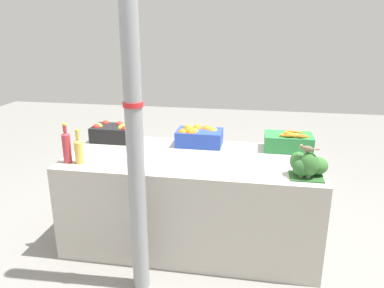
# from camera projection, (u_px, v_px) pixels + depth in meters

# --- Properties ---
(ground_plane) EXTENTS (10.00, 10.00, 0.00)m
(ground_plane) POSITION_uv_depth(u_px,v_px,m) (192.00, 240.00, 3.12)
(ground_plane) COLOR gray
(market_table) EXTENTS (1.94, 0.87, 0.74)m
(market_table) POSITION_uv_depth(u_px,v_px,m) (192.00, 199.00, 3.01)
(market_table) COLOR #B7B2A8
(market_table) RESTS_ON ground_plane
(support_pole) EXTENTS (0.12, 0.12, 2.31)m
(support_pole) POSITION_uv_depth(u_px,v_px,m) (134.00, 123.00, 2.23)
(support_pole) COLOR gray
(support_pole) RESTS_ON ground_plane
(apple_crate) EXTENTS (0.38, 0.25, 0.16)m
(apple_crate) POSITION_uv_depth(u_px,v_px,m) (116.00, 132.00, 3.26)
(apple_crate) COLOR black
(apple_crate) RESTS_ON market_table
(orange_crate) EXTENTS (0.38, 0.25, 0.16)m
(orange_crate) POSITION_uv_depth(u_px,v_px,m) (198.00, 136.00, 3.14)
(orange_crate) COLOR #2847B7
(orange_crate) RESTS_ON market_table
(carrot_crate) EXTENTS (0.38, 0.26, 0.17)m
(carrot_crate) POSITION_uv_depth(u_px,v_px,m) (289.00, 142.00, 3.02)
(carrot_crate) COLOR #2D8442
(carrot_crate) RESTS_ON market_table
(broccoli_pile) EXTENTS (0.25, 0.21, 0.18)m
(broccoli_pile) POSITION_uv_depth(u_px,v_px,m) (308.00, 165.00, 2.49)
(broccoli_pile) COLOR #2D602D
(broccoli_pile) RESTS_ON market_table
(juice_bottle_ruby) EXTENTS (0.06, 0.06, 0.30)m
(juice_bottle_ruby) POSITION_uv_depth(u_px,v_px,m) (67.00, 146.00, 2.73)
(juice_bottle_ruby) COLOR #B2333D
(juice_bottle_ruby) RESTS_ON market_table
(juice_bottle_golden) EXTENTS (0.06, 0.06, 0.26)m
(juice_bottle_golden) POSITION_uv_depth(u_px,v_px,m) (79.00, 150.00, 2.72)
(juice_bottle_golden) COLOR gold
(juice_bottle_golden) RESTS_ON market_table
(sparrow_bird) EXTENTS (0.13, 0.06, 0.05)m
(sparrow_bird) POSITION_uv_depth(u_px,v_px,m) (307.00, 148.00, 2.43)
(sparrow_bird) COLOR #4C3D2D
(sparrow_bird) RESTS_ON broccoli_pile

